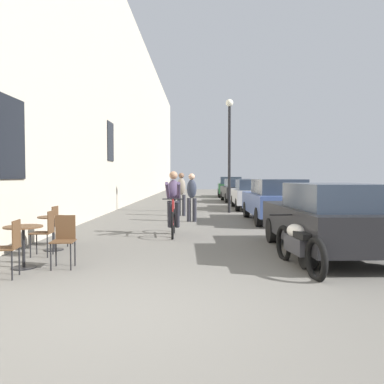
# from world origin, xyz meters

# --- Properties ---
(ground_plane) EXTENTS (88.00, 88.00, 0.00)m
(ground_plane) POSITION_xyz_m (0.00, 0.00, 0.00)
(ground_plane) COLOR #5B5954
(building_facade_left) EXTENTS (0.54, 68.00, 11.08)m
(building_facade_left) POSITION_xyz_m (-3.45, 14.00, 5.54)
(building_facade_left) COLOR #B7AD99
(building_facade_left) RESTS_ON ground_plane
(cafe_table_near) EXTENTS (0.64, 0.64, 0.72)m
(cafe_table_near) POSITION_xyz_m (-2.30, 2.14, 0.52)
(cafe_table_near) COLOR black
(cafe_table_near) RESTS_ON ground_plane
(cafe_chair_near_toward_street) EXTENTS (0.42, 0.42, 0.89)m
(cafe_chair_near_toward_street) POSITION_xyz_m (-2.22, 1.51, 0.52)
(cafe_chair_near_toward_street) COLOR black
(cafe_chair_near_toward_street) RESTS_ON ground_plane
(cafe_chair_near_toward_wall) EXTENTS (0.42, 0.42, 0.89)m
(cafe_chair_near_toward_wall) POSITION_xyz_m (-1.62, 2.22, 0.52)
(cafe_chair_near_toward_wall) COLOR black
(cafe_chair_near_toward_wall) RESTS_ON ground_plane
(cafe_table_mid) EXTENTS (0.64, 0.64, 0.72)m
(cafe_table_mid) POSITION_xyz_m (-2.39, 3.75, 0.52)
(cafe_table_mid) COLOR black
(cafe_table_mid) RESTS_ON ground_plane
(cafe_chair_mid_toward_street) EXTENTS (0.39, 0.39, 0.89)m
(cafe_chair_mid_toward_street) POSITION_xyz_m (-2.47, 4.33, 0.52)
(cafe_chair_mid_toward_street) COLOR black
(cafe_chair_mid_toward_street) RESTS_ON ground_plane
(cafe_chair_mid_toward_wall) EXTENTS (0.40, 0.40, 0.89)m
(cafe_chair_mid_toward_wall) POSITION_xyz_m (-2.31, 3.14, 0.52)
(cafe_chair_mid_toward_wall) COLOR black
(cafe_chair_mid_toward_wall) RESTS_ON ground_plane
(cyclist_on_bicycle) EXTENTS (0.52, 1.76, 1.74)m
(cyclist_on_bicycle) POSITION_xyz_m (0.01, 5.92, 0.81)
(cyclist_on_bicycle) COLOR black
(cyclist_on_bicycle) RESTS_ON ground_plane
(pedestrian_near) EXTENTS (0.37, 0.29, 1.68)m
(pedestrian_near) POSITION_xyz_m (0.44, 9.03, 0.94)
(pedestrian_near) COLOR #26262D
(pedestrian_near) RESTS_ON ground_plane
(pedestrian_mid) EXTENTS (0.37, 0.29, 1.72)m
(pedestrian_mid) POSITION_xyz_m (-0.01, 11.00, 0.97)
(pedestrian_mid) COLOR #26262D
(pedestrian_mid) RESTS_ON ground_plane
(street_lamp) EXTENTS (0.32, 0.32, 4.90)m
(street_lamp) POSITION_xyz_m (2.01, 12.42, 3.11)
(street_lamp) COLOR black
(street_lamp) RESTS_ON ground_plane
(parked_car_nearest) EXTENTS (1.83, 4.08, 1.43)m
(parked_car_nearest) POSITION_xyz_m (3.24, 3.40, 0.74)
(parked_car_nearest) COLOR black
(parked_car_nearest) RESTS_ON ground_plane
(parked_car_second) EXTENTS (1.81, 4.18, 1.48)m
(parked_car_second) POSITION_xyz_m (3.33, 8.99, 0.77)
(parked_car_second) COLOR #384C84
(parked_car_second) RESTS_ON ground_plane
(parked_car_third) EXTENTS (1.73, 4.02, 1.42)m
(parked_car_third) POSITION_xyz_m (3.22, 14.32, 0.74)
(parked_car_third) COLOR #B7B7BC
(parked_car_third) RESTS_ON ground_plane
(parked_car_fourth) EXTENTS (1.83, 4.09, 1.43)m
(parked_car_fourth) POSITION_xyz_m (3.05, 19.74, 0.74)
(parked_car_fourth) COLOR black
(parked_car_fourth) RESTS_ON ground_plane
(parked_car_fifth) EXTENTS (1.96, 4.43, 1.56)m
(parked_car_fifth) POSITION_xyz_m (3.11, 25.58, 0.81)
(parked_car_fifth) COLOR #23512D
(parked_car_fifth) RESTS_ON ground_plane
(parked_motorcycle) EXTENTS (0.62, 2.14, 0.92)m
(parked_motorcycle) POSITION_xyz_m (2.39, 2.21, 0.40)
(parked_motorcycle) COLOR black
(parked_motorcycle) RESTS_ON ground_plane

